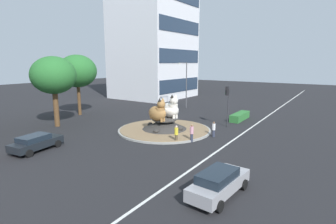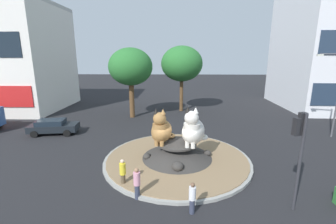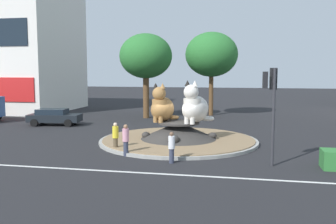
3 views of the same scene
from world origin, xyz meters
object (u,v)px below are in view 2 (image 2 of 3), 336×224
pedestrian_yellow_shirt (123,172)px  hatchback_near_shophouse (53,126)px  broadleaf_tree_behind_island (182,64)px  cat_statue_tabby (161,130)px  cat_statue_white (193,130)px  pedestrian_white_shirt (192,197)px  traffic_light_mast (300,140)px  streetlight_arm (336,90)px  pedestrian_pink_shirt (137,183)px  second_tree_near_tower (131,67)px

pedestrian_yellow_shirt → hatchback_near_shophouse: 12.42m
broadleaf_tree_behind_island → pedestrian_yellow_shirt: broadleaf_tree_behind_island is taller
pedestrian_yellow_shirt → hatchback_near_shophouse: (-8.65, 8.91, -0.13)m
cat_statue_tabby → cat_statue_white: cat_statue_white is taller
cat_statue_white → pedestrian_white_shirt: 5.69m
traffic_light_mast → pedestrian_white_shirt: size_ratio=3.00×
cat_statue_white → hatchback_near_shophouse: cat_statue_white is taller
pedestrian_yellow_shirt → streetlight_arm: bearing=-122.1°
streetlight_arm → traffic_light_mast: bearing=55.3°
broadleaf_tree_behind_island → pedestrian_pink_shirt: (-2.85, -19.94, -5.35)m
streetlight_arm → pedestrian_pink_shirt: size_ratio=4.30×
traffic_light_mast → streetlight_arm: (8.56, 10.47, 0.87)m
streetlight_arm → pedestrian_white_shirt: bearing=43.9°
broadleaf_tree_behind_island → second_tree_near_tower: broadleaf_tree_behind_island is taller
streetlight_arm → pedestrian_yellow_shirt: streetlight_arm is taller
pedestrian_yellow_shirt → cat_statue_white: bearing=-111.0°
streetlight_arm → pedestrian_white_shirt: streetlight_arm is taller
cat_statue_tabby → streetlight_arm: size_ratio=0.35×
broadleaf_tree_behind_island → cat_statue_tabby: bearing=-96.9°
cat_statue_white → streetlight_arm: size_ratio=0.38×
cat_statue_white → broadleaf_tree_behind_island: 16.02m
pedestrian_pink_shirt → cat_statue_white: bearing=72.6°
streetlight_arm → pedestrian_pink_shirt: bearing=36.1°
pedestrian_white_shirt → cat_statue_tabby: bearing=-77.0°
traffic_light_mast → streetlight_arm: streetlight_arm is taller
broadleaf_tree_behind_island → cat_statue_white: bearing=-88.7°
traffic_light_mast → pedestrian_yellow_shirt: bearing=67.9°
cat_statue_tabby → pedestrian_white_shirt: 6.14m
hatchback_near_shophouse → streetlight_arm: bearing=-8.3°
pedestrian_pink_shirt → traffic_light_mast: bearing=14.4°
traffic_light_mast → pedestrian_pink_shirt: traffic_light_mast is taller
hatchback_near_shophouse → traffic_light_mast: bearing=-39.5°
second_tree_near_tower → pedestrian_white_shirt: size_ratio=5.15×
traffic_light_mast → hatchback_near_shophouse: size_ratio=1.05×
traffic_light_mast → broadleaf_tree_behind_island: (-4.76, 20.49, 2.76)m
broadleaf_tree_behind_island → streetlight_arm: broadleaf_tree_behind_island is taller
cat_statue_tabby → hatchback_near_shophouse: cat_statue_tabby is taller
cat_statue_white → pedestrian_yellow_shirt: size_ratio=1.70×
traffic_light_mast → second_tree_near_tower: (-10.82, 17.01, 2.50)m
pedestrian_white_shirt → pedestrian_pink_shirt: size_ratio=0.91×
traffic_light_mast → pedestrian_pink_shirt: size_ratio=2.74×
traffic_light_mast → pedestrian_white_shirt: (-4.85, -0.51, -2.67)m
cat_statue_white → pedestrian_yellow_shirt: bearing=-34.3°
cat_statue_white → broadleaf_tree_behind_island: broadleaf_tree_behind_island is taller
pedestrian_pink_shirt → hatchback_near_shophouse: (-9.64, 10.03, -0.18)m
second_tree_near_tower → pedestrian_pink_shirt: bearing=-79.0°
broadleaf_tree_behind_island → hatchback_near_shophouse: broadleaf_tree_behind_island is taller
pedestrian_pink_shirt → hatchback_near_shophouse: 13.91m
second_tree_near_tower → pedestrian_yellow_shirt: size_ratio=4.93×
traffic_light_mast → hatchback_near_shophouse: 20.42m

